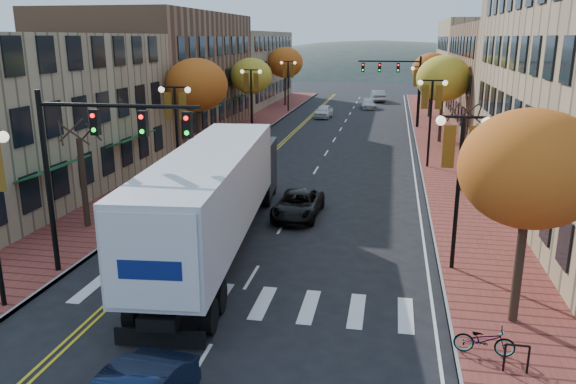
% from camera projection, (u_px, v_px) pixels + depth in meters
% --- Properties ---
extents(ground, '(200.00, 200.00, 0.00)m').
position_uv_depth(ground, '(220.00, 329.00, 17.46)').
color(ground, black).
rests_on(ground, ground).
extents(sidewalk_left, '(4.00, 85.00, 0.15)m').
position_uv_depth(sidewalk_left, '(232.00, 139.00, 49.82)').
color(sidewalk_left, brown).
rests_on(sidewalk_left, ground).
extents(sidewalk_right, '(4.00, 85.00, 0.15)m').
position_uv_depth(sidewalk_right, '(440.00, 146.00, 46.65)').
color(sidewalk_right, brown).
rests_on(sidewalk_right, ground).
extents(building_left_mid, '(12.00, 24.00, 11.00)m').
position_uv_depth(building_left_mid, '(159.00, 73.00, 53.10)').
color(building_left_mid, brown).
rests_on(building_left_mid, ground).
extents(building_left_far, '(12.00, 26.00, 9.50)m').
position_uv_depth(building_left_far, '(232.00, 68.00, 76.99)').
color(building_left_far, '#9E8966').
rests_on(building_left_far, ground).
extents(building_right_mid, '(15.00, 24.00, 10.00)m').
position_uv_depth(building_right_mid, '(541.00, 79.00, 52.66)').
color(building_right_mid, brown).
rests_on(building_right_mid, ground).
extents(building_right_far, '(15.00, 20.00, 11.00)m').
position_uv_depth(building_right_far, '(500.00, 63.00, 73.37)').
color(building_right_far, '#9E8966').
rests_on(building_right_far, ground).
extents(tree_left_a, '(0.28, 0.28, 4.20)m').
position_uv_depth(tree_left_a, '(84.00, 183.00, 26.02)').
color(tree_left_a, '#382619').
rests_on(tree_left_a, sidewalk_left).
extents(tree_left_b, '(4.48, 4.48, 7.21)m').
position_uv_depth(tree_left_b, '(197.00, 85.00, 40.33)').
color(tree_left_b, '#382619').
rests_on(tree_left_b, sidewalk_left).
extents(tree_left_c, '(4.16, 4.16, 6.69)m').
position_uv_depth(tree_left_c, '(251.00, 76.00, 55.60)').
color(tree_left_c, '#382619').
rests_on(tree_left_c, sidewalk_left).
extents(tree_left_d, '(4.61, 4.61, 7.42)m').
position_uv_depth(tree_left_d, '(285.00, 63.00, 72.51)').
color(tree_left_d, '#382619').
rests_on(tree_left_d, sidewalk_left).
extents(tree_right_a, '(4.16, 4.16, 6.69)m').
position_uv_depth(tree_right_a, '(530.00, 169.00, 16.42)').
color(tree_right_a, '#382619').
rests_on(tree_right_a, sidewalk_right).
extents(tree_right_b, '(0.28, 0.28, 4.20)m').
position_uv_depth(tree_right_b, '(462.00, 154.00, 32.33)').
color(tree_right_b, '#382619').
rests_on(tree_right_b, sidewalk_right).
extents(tree_right_c, '(4.48, 4.48, 7.21)m').
position_uv_depth(tree_right_c, '(443.00, 79.00, 46.64)').
color(tree_right_c, '#382619').
rests_on(tree_right_c, sidewalk_right).
extents(tree_right_d, '(4.35, 4.35, 7.00)m').
position_uv_depth(tree_right_d, '(432.00, 70.00, 61.84)').
color(tree_right_d, '#382619').
rests_on(tree_right_d, sidewalk_right).
extents(lamp_left_b, '(1.96, 0.36, 6.05)m').
position_uv_depth(lamp_left_b, '(176.00, 117.00, 32.79)').
color(lamp_left_b, black).
rests_on(lamp_left_b, ground).
extents(lamp_left_c, '(1.96, 0.36, 6.05)m').
position_uv_depth(lamp_left_c, '(251.00, 89.00, 49.85)').
color(lamp_left_c, black).
rests_on(lamp_left_c, ground).
extents(lamp_left_d, '(1.96, 0.36, 6.05)m').
position_uv_depth(lamp_left_d, '(288.00, 76.00, 66.91)').
color(lamp_left_d, black).
rests_on(lamp_left_d, ground).
extents(lamp_right_a, '(1.96, 0.36, 6.05)m').
position_uv_depth(lamp_right_a, '(460.00, 163.00, 20.68)').
color(lamp_right_a, black).
rests_on(lamp_right_a, ground).
extents(lamp_right_b, '(1.96, 0.36, 6.05)m').
position_uv_depth(lamp_right_b, '(431.00, 106.00, 37.73)').
color(lamp_right_b, black).
rests_on(lamp_right_b, ground).
extents(lamp_right_c, '(1.96, 0.36, 6.05)m').
position_uv_depth(lamp_right_c, '(420.00, 85.00, 54.79)').
color(lamp_right_c, black).
rests_on(lamp_right_c, ground).
extents(traffic_mast_near, '(6.10, 0.35, 7.00)m').
position_uv_depth(traffic_mast_near, '(93.00, 149.00, 19.95)').
color(traffic_mast_near, black).
rests_on(traffic_mast_near, ground).
extents(traffic_mast_far, '(6.10, 0.34, 7.00)m').
position_uv_depth(traffic_mast_far, '(400.00, 78.00, 54.97)').
color(traffic_mast_far, black).
rests_on(traffic_mast_far, ground).
extents(semi_truck, '(4.45, 18.14, 4.49)m').
position_uv_depth(semi_truck, '(219.00, 188.00, 23.65)').
color(semi_truck, black).
rests_on(semi_truck, ground).
extents(black_suv, '(2.27, 4.67, 1.28)m').
position_uv_depth(black_suv, '(298.00, 205.00, 28.22)').
color(black_suv, black).
rests_on(black_suv, ground).
extents(car_far_white, '(1.97, 4.28, 1.42)m').
position_uv_depth(car_far_white, '(324.00, 111.00, 63.09)').
color(car_far_white, silver).
rests_on(car_far_white, ground).
extents(car_far_silver, '(2.18, 4.34, 1.21)m').
position_uv_depth(car_far_silver, '(368.00, 104.00, 71.25)').
color(car_far_silver, '#B4B5BD').
rests_on(car_far_silver, ground).
extents(car_far_oncoming, '(2.32, 5.04, 1.60)m').
position_uv_depth(car_far_oncoming, '(378.00, 96.00, 78.96)').
color(car_far_oncoming, '#A3A2AA').
rests_on(car_far_oncoming, ground).
extents(bicycle, '(1.70, 0.69, 0.87)m').
position_uv_depth(bicycle, '(484.00, 340.00, 15.73)').
color(bicycle, gray).
rests_on(bicycle, sidewalk_right).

